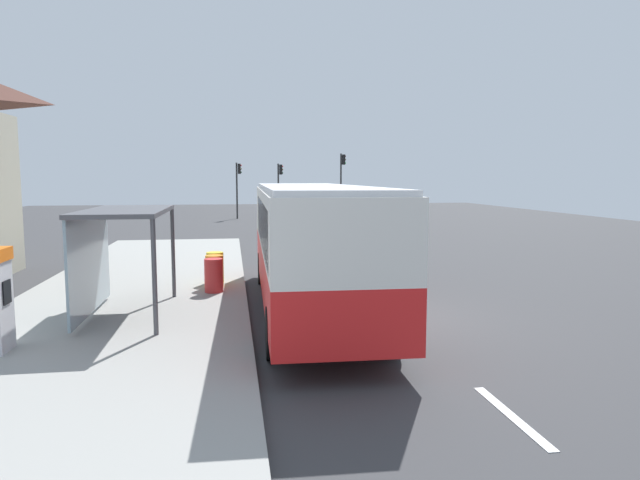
{
  "coord_description": "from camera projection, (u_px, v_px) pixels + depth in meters",
  "views": [
    {
      "loc": [
        -3.67,
        -13.27,
        3.41
      ],
      "look_at": [
        -1.0,
        3.78,
        1.5
      ],
      "focal_mm": 31.79,
      "sensor_mm": 36.0,
      "label": 1
    }
  ],
  "objects": [
    {
      "name": "lane_stripe_seg_3",
      "position": [
        331.0,
        262.0,
        22.85
      ],
      "size": [
        0.16,
        2.2,
        0.01
      ],
      "primitive_type": "cube",
      "color": "silver",
      "rests_on": "ground"
    },
    {
      "name": "recycling_bin_orange",
      "position": [
        214.0,
        271.0,
        16.69
      ],
      "size": [
        0.52,
        0.52,
        0.95
      ],
      "primitive_type": "cylinder",
      "color": "orange",
      "rests_on": "sidewalk_platform"
    },
    {
      "name": "ground_plane",
      "position": [
        308.0,
        248.0,
        27.72
      ],
      "size": [
        56.0,
        92.0,
        0.04
      ],
      "primitive_type": "cube",
      "color": "#38383A"
    },
    {
      "name": "bus",
      "position": [
        310.0,
        240.0,
        14.3
      ],
      "size": [
        2.8,
        11.07,
        3.21
      ],
      "color": "red",
      "rests_on": "ground"
    },
    {
      "name": "lane_stripe_seg_1",
      "position": [
        406.0,
        326.0,
        13.03
      ],
      "size": [
        0.16,
        2.2,
        0.01
      ],
      "primitive_type": "cube",
      "color": "silver",
      "rests_on": "ground"
    },
    {
      "name": "lane_stripe_seg_7",
      "position": [
        284.0,
        223.0,
        42.49
      ],
      "size": [
        0.16,
        2.2,
        0.01
      ],
      "primitive_type": "cube",
      "color": "silver",
      "rests_on": "ground"
    },
    {
      "name": "sedan_near",
      "position": [
        308.0,
        211.0,
        44.5
      ],
      "size": [
        1.96,
        4.46,
        1.52
      ],
      "color": "#A51919",
      "rests_on": "ground"
    },
    {
      "name": "lane_stripe_seg_0",
      "position": [
        511.0,
        416.0,
        8.12
      ],
      "size": [
        0.16,
        2.2,
        0.01
      ],
      "primitive_type": "cube",
      "color": "silver",
      "rests_on": "ground"
    },
    {
      "name": "recycling_bin_red",
      "position": [
        214.0,
        275.0,
        16.0
      ],
      "size": [
        0.52,
        0.52,
        0.95
      ],
      "primitive_type": "cylinder",
      "color": "red",
      "rests_on": "sidewalk_platform"
    },
    {
      "name": "lane_stripe_seg_5",
      "position": [
        301.0,
        237.0,
        32.67
      ],
      "size": [
        0.16,
        2.2,
        0.01
      ],
      "primitive_type": "cube",
      "color": "silver",
      "rests_on": "ground"
    },
    {
      "name": "traffic_light_near_side",
      "position": [
        342.0,
        176.0,
        47.18
      ],
      "size": [
        0.49,
        0.28,
        5.39
      ],
      "color": "#2D2D2D",
      "rests_on": "ground"
    },
    {
      "name": "traffic_light_median",
      "position": [
        280.0,
        182.0,
        48.02
      ],
      "size": [
        0.49,
        0.28,
        4.58
      ],
      "color": "#2D2D2D",
      "rests_on": "ground"
    },
    {
      "name": "lane_stripe_seg_4",
      "position": [
        313.0,
        247.0,
        27.76
      ],
      "size": [
        0.16,
        2.2,
        0.01
      ],
      "primitive_type": "cube",
      "color": "silver",
      "rests_on": "ground"
    },
    {
      "name": "lane_stripe_seg_6",
      "position": [
        292.0,
        229.0,
        37.58
      ],
      "size": [
        0.16,
        2.2,
        0.01
      ],
      "primitive_type": "cube",
      "color": "silver",
      "rests_on": "ground"
    },
    {
      "name": "lane_stripe_seg_2",
      "position": [
        358.0,
        285.0,
        17.94
      ],
      "size": [
        0.16,
        2.2,
        0.01
      ],
      "primitive_type": "cube",
      "color": "silver",
      "rests_on": "ground"
    },
    {
      "name": "traffic_light_far_side",
      "position": [
        238.0,
        181.0,
        46.7
      ],
      "size": [
        0.49,
        0.28,
        4.62
      ],
      "color": "#2D2D2D",
      "rests_on": "ground"
    },
    {
      "name": "sidewalk_platform",
      "position": [
        129.0,
        304.0,
        14.94
      ],
      "size": [
        6.2,
        30.0,
        0.18
      ],
      "primitive_type": "cube",
      "color": "#999993",
      "rests_on": "ground"
    },
    {
      "name": "bus_shelter",
      "position": [
        113.0,
        234.0,
        13.16
      ],
      "size": [
        1.8,
        4.0,
        2.5
      ],
      "color": "#4C4C51",
      "rests_on": "sidewalk_platform"
    },
    {
      "name": "recycling_bin_yellow",
      "position": [
        215.0,
        268.0,
        17.38
      ],
      "size": [
        0.52,
        0.52,
        0.95
      ],
      "primitive_type": "cylinder",
      "color": "yellow",
      "rests_on": "sidewalk_platform"
    },
    {
      "name": "white_van",
      "position": [
        328.0,
        211.0,
        34.97
      ],
      "size": [
        2.14,
        5.25,
        2.3
      ],
      "color": "white",
      "rests_on": "ground"
    }
  ]
}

